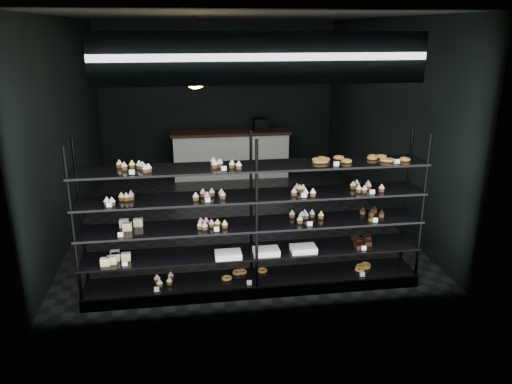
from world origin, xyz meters
The scene contains 5 objects.
room centered at (0.00, 0.00, 1.60)m, with size 5.01×6.01×3.20m.
display_shelf centered at (-0.05, -2.45, 0.63)m, with size 4.00×0.50×1.91m.
signage centered at (0.00, -2.93, 2.75)m, with size 3.30×0.05×0.50m.
pendant_lamp centered at (-0.61, -1.40, 2.45)m, with size 0.29×0.29×0.88m.
service_counter centered at (0.22, 2.50, 0.50)m, with size 2.49×0.65×1.23m.
Camera 1 is at (-0.81, -7.80, 3.02)m, focal length 35.00 mm.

